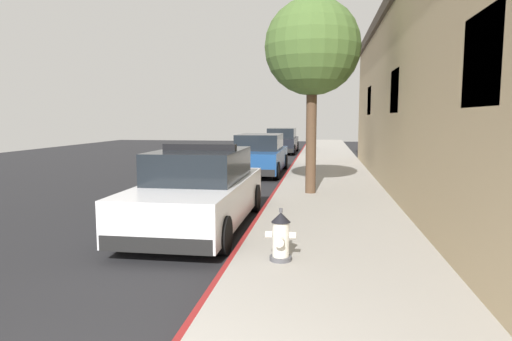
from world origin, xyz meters
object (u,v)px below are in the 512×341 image
(street_tree, at_px, (312,48))
(police_cruiser, at_px, (199,191))
(fire_hydrant, at_px, (281,237))
(parked_car_silver_ahead, at_px, (259,155))
(parked_car_dark_far, at_px, (282,141))

(street_tree, bearing_deg, police_cruiser, -120.85)
(police_cruiser, bearing_deg, fire_hydrant, -51.97)
(fire_hydrant, height_order, street_tree, street_tree)
(police_cruiser, bearing_deg, street_tree, 59.15)
(fire_hydrant, xyz_separation_m, street_tree, (0.26, 5.94, 3.51))
(parked_car_silver_ahead, distance_m, street_tree, 6.64)
(street_tree, bearing_deg, fire_hydrant, -92.50)
(police_cruiser, distance_m, fire_hydrant, 3.03)
(parked_car_silver_ahead, height_order, parked_car_dark_far, same)
(parked_car_silver_ahead, height_order, fire_hydrant, parked_car_silver_ahead)
(fire_hydrant, bearing_deg, street_tree, 87.50)
(police_cruiser, distance_m, street_tree, 5.28)
(police_cruiser, xyz_separation_m, parked_car_silver_ahead, (-0.04, 8.90, -0.00))
(parked_car_dark_far, bearing_deg, fire_hydrant, -84.82)
(fire_hydrant, bearing_deg, parked_car_silver_ahead, 99.58)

